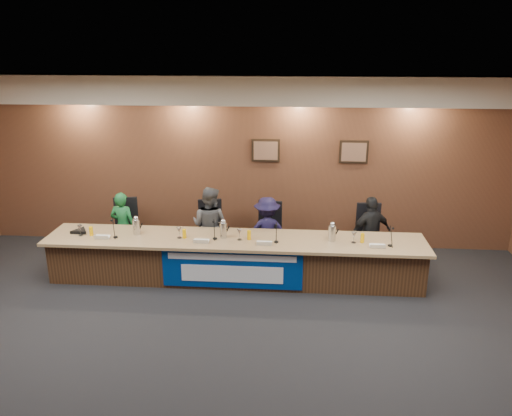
% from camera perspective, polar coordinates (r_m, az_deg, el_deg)
% --- Properties ---
extents(floor, '(10.00, 10.00, 0.00)m').
position_cam_1_polar(floor, '(6.34, -5.04, -17.81)').
color(floor, black).
rests_on(floor, ground).
extents(ceiling, '(10.00, 8.00, 0.04)m').
position_cam_1_polar(ceiling, '(5.15, -6.05, 12.33)').
color(ceiling, silver).
rests_on(ceiling, wall_back).
extents(wall_back, '(10.00, 0.04, 3.20)m').
position_cam_1_polar(wall_back, '(9.33, -1.34, 5.16)').
color(wall_back, brown).
rests_on(wall_back, floor).
extents(soffit, '(10.00, 0.50, 0.50)m').
position_cam_1_polar(soffit, '(8.87, -1.57, 13.31)').
color(soffit, beige).
rests_on(soffit, wall_back).
extents(dais_body, '(6.00, 0.80, 0.70)m').
position_cam_1_polar(dais_body, '(8.22, -2.40, -5.94)').
color(dais_body, '#432917').
rests_on(dais_body, floor).
extents(dais_top, '(6.10, 0.95, 0.05)m').
position_cam_1_polar(dais_top, '(8.03, -2.48, -3.64)').
color(dais_top, '#987951').
rests_on(dais_top, dais_body).
extents(banner, '(2.20, 0.02, 0.65)m').
position_cam_1_polar(banner, '(7.83, -2.76, -6.98)').
color(banner, navy).
rests_on(banner, dais_body).
extents(banner_text_upper, '(2.00, 0.01, 0.10)m').
position_cam_1_polar(banner_text_upper, '(7.74, -2.80, -5.69)').
color(banner_text_upper, silver).
rests_on(banner_text_upper, banner).
extents(banner_text_lower, '(1.60, 0.01, 0.28)m').
position_cam_1_polar(banner_text_lower, '(7.86, -2.77, -7.55)').
color(banner_text_lower, silver).
rests_on(banner_text_lower, banner).
extents(wall_photo_left, '(0.52, 0.04, 0.42)m').
position_cam_1_polar(wall_photo_left, '(9.21, 1.12, 6.59)').
color(wall_photo_left, black).
rests_on(wall_photo_left, wall_back).
extents(wall_photo_right, '(0.52, 0.04, 0.42)m').
position_cam_1_polar(wall_photo_right, '(9.26, 11.11, 6.31)').
color(wall_photo_right, black).
rests_on(wall_photo_right, wall_back).
extents(panelist_a, '(0.49, 0.36, 1.26)m').
position_cam_1_polar(panelist_a, '(9.16, -14.93, -2.05)').
color(panelist_a, '#17602C').
rests_on(panelist_a, floor).
extents(panelist_b, '(0.81, 0.71, 1.39)m').
position_cam_1_polar(panelist_b, '(8.75, -5.30, -1.99)').
color(panelist_b, '#4D4E52').
rests_on(panelist_b, floor).
extents(panelist_c, '(0.86, 0.58, 1.23)m').
position_cam_1_polar(panelist_c, '(8.68, 1.26, -2.68)').
color(panelist_c, black).
rests_on(panelist_c, floor).
extents(panelist_d, '(0.82, 0.58, 1.29)m').
position_cam_1_polar(panelist_d, '(8.76, 12.96, -2.77)').
color(panelist_d, black).
rests_on(panelist_d, floor).
extents(office_chair_a, '(0.56, 0.56, 0.08)m').
position_cam_1_polar(office_chair_a, '(9.30, -14.66, -2.71)').
color(office_chair_a, black).
rests_on(office_chair_a, floor).
extents(office_chair_b, '(0.57, 0.57, 0.08)m').
position_cam_1_polar(office_chair_b, '(8.92, -5.15, -3.07)').
color(office_chair_b, black).
rests_on(office_chair_b, floor).
extents(office_chair_c, '(0.56, 0.56, 0.08)m').
position_cam_1_polar(office_chair_c, '(8.82, 1.29, -3.27)').
color(office_chair_c, black).
rests_on(office_chair_c, floor).
extents(office_chair_d, '(0.50, 0.50, 0.08)m').
position_cam_1_polar(office_chair_d, '(8.91, 12.79, -3.52)').
color(office_chair_d, black).
rests_on(office_chair_d, floor).
extents(nameplate_a, '(0.24, 0.08, 0.10)m').
position_cam_1_polar(nameplate_a, '(8.32, -17.27, -3.16)').
color(nameplate_a, white).
rests_on(nameplate_a, dais_top).
extents(microphone_a, '(0.07, 0.07, 0.02)m').
position_cam_1_polar(microphone_a, '(8.34, -15.76, -3.22)').
color(microphone_a, black).
rests_on(microphone_a, dais_top).
extents(juice_glass_a, '(0.06, 0.06, 0.15)m').
position_cam_1_polar(juice_glass_a, '(8.53, -18.32, -2.53)').
color(juice_glass_a, '#FFBB04').
rests_on(juice_glass_a, dais_top).
extents(water_glass_a, '(0.08, 0.08, 0.18)m').
position_cam_1_polar(water_glass_a, '(8.57, -19.45, -2.44)').
color(water_glass_a, silver).
rests_on(water_glass_a, dais_top).
extents(nameplate_b, '(0.24, 0.08, 0.10)m').
position_cam_1_polar(nameplate_b, '(7.83, -6.32, -3.77)').
color(nameplate_b, white).
rests_on(nameplate_b, dais_top).
extents(microphone_b, '(0.07, 0.07, 0.02)m').
position_cam_1_polar(microphone_b, '(8.00, -4.71, -3.50)').
color(microphone_b, black).
rests_on(microphone_b, dais_top).
extents(juice_glass_b, '(0.06, 0.06, 0.15)m').
position_cam_1_polar(juice_glass_b, '(8.07, -8.19, -2.92)').
color(juice_glass_b, '#FFBB04').
rests_on(juice_glass_b, dais_top).
extents(water_glass_b, '(0.08, 0.08, 0.18)m').
position_cam_1_polar(water_glass_b, '(8.09, -8.77, -2.81)').
color(water_glass_b, silver).
rests_on(water_glass_b, dais_top).
extents(nameplate_c, '(0.24, 0.08, 0.10)m').
position_cam_1_polar(nameplate_c, '(7.71, 0.94, -4.03)').
color(nameplate_c, white).
rests_on(nameplate_c, dais_top).
extents(microphone_c, '(0.07, 0.07, 0.02)m').
position_cam_1_polar(microphone_c, '(7.85, 2.33, -3.88)').
color(microphone_c, black).
rests_on(microphone_c, dais_top).
extents(juice_glass_c, '(0.06, 0.06, 0.15)m').
position_cam_1_polar(juice_glass_c, '(7.94, -0.80, -3.10)').
color(juice_glass_c, '#FFBB04').
rests_on(juice_glass_c, dais_top).
extents(water_glass_c, '(0.08, 0.08, 0.18)m').
position_cam_1_polar(water_glass_c, '(7.92, -1.90, -3.05)').
color(water_glass_c, silver).
rests_on(water_glass_c, dais_top).
extents(nameplate_d, '(0.24, 0.08, 0.10)m').
position_cam_1_polar(nameplate_d, '(7.82, 13.76, -4.24)').
color(nameplate_d, white).
rests_on(nameplate_d, dais_top).
extents(microphone_d, '(0.07, 0.07, 0.02)m').
position_cam_1_polar(microphone_d, '(7.98, 15.08, -4.16)').
color(microphone_d, black).
rests_on(microphone_d, dais_top).
extents(juice_glass_d, '(0.06, 0.06, 0.15)m').
position_cam_1_polar(juice_glass_d, '(8.00, 12.07, -3.37)').
color(juice_glass_d, '#FFBB04').
rests_on(juice_glass_d, dais_top).
extents(water_glass_d, '(0.08, 0.08, 0.18)m').
position_cam_1_polar(water_glass_d, '(7.95, 11.13, -3.33)').
color(water_glass_d, silver).
rests_on(water_glass_d, dais_top).
extents(carafe_left, '(0.12, 0.12, 0.25)m').
position_cam_1_polar(carafe_left, '(8.36, -13.49, -2.13)').
color(carafe_left, silver).
rests_on(carafe_left, dais_top).
extents(carafe_mid, '(0.12, 0.12, 0.25)m').
position_cam_1_polar(carafe_mid, '(8.01, -3.75, -2.54)').
color(carafe_mid, silver).
rests_on(carafe_mid, dais_top).
extents(carafe_right, '(0.12, 0.12, 0.25)m').
position_cam_1_polar(carafe_right, '(7.96, 8.69, -2.86)').
color(carafe_right, silver).
rests_on(carafe_right, dais_top).
extents(speakerphone, '(0.32, 0.32, 0.05)m').
position_cam_1_polar(speakerphone, '(8.73, -19.46, -2.51)').
color(speakerphone, black).
rests_on(speakerphone, dais_top).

